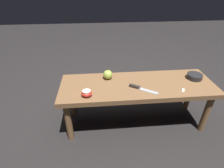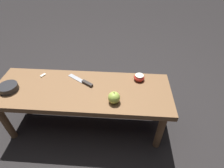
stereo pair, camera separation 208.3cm
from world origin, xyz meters
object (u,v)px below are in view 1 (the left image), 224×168
wooden_bench (137,89)px  knife (139,88)px  bowl (194,76)px  apple_whole (108,75)px  apple_cut (87,93)px

wooden_bench → knife: (0.00, 0.07, 0.06)m
knife → bowl: size_ratio=1.65×
wooden_bench → apple_whole: size_ratio=14.18×
knife → apple_whole: (0.23, -0.18, 0.03)m
bowl → apple_cut: bearing=10.8°
bowl → wooden_bench: bearing=5.0°
knife → bowl: (-0.51, -0.11, 0.01)m
apple_whole → bowl: size_ratio=0.70×
apple_whole → bowl: bearing=175.0°
knife → apple_cut: bearing=-138.6°
knife → apple_whole: apple_whole is taller
wooden_bench → knife: size_ratio=5.99×
wooden_bench → bowl: 0.51m
apple_cut → bowl: 0.93m
wooden_bench → knife: knife is taller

